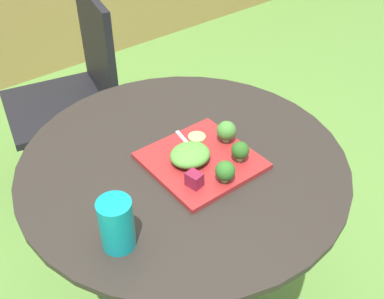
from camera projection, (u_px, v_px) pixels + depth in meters
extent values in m
cylinder|color=#28231E|center=(183.00, 162.00, 1.27)|extent=(0.90, 0.90, 0.02)
cylinder|color=#28231E|center=(184.00, 245.00, 1.49)|extent=(0.06, 0.06, 0.68)
cube|color=black|center=(60.00, 106.00, 2.02)|extent=(0.52, 0.52, 0.03)
cube|color=black|center=(97.00, 47.00, 1.94)|extent=(0.12, 0.41, 0.45)
cylinder|color=black|center=(21.00, 135.00, 2.22)|extent=(0.02, 0.02, 0.43)
cylinder|color=black|center=(36.00, 181.00, 1.97)|extent=(0.02, 0.02, 0.43)
cylinder|color=black|center=(94.00, 116.00, 2.34)|extent=(0.02, 0.02, 0.43)
cylinder|color=black|center=(117.00, 157.00, 2.09)|extent=(0.02, 0.02, 0.43)
cube|color=maroon|center=(201.00, 161.00, 1.25)|extent=(0.27, 0.27, 0.01)
cylinder|color=#0F8C93|center=(117.00, 224.00, 1.00)|extent=(0.08, 0.08, 0.13)
cylinder|color=#0D777D|center=(117.00, 230.00, 1.01)|extent=(0.07, 0.07, 0.09)
cube|color=silver|center=(186.00, 142.00, 1.30)|extent=(0.03, 0.11, 0.00)
cube|color=silver|center=(199.00, 157.00, 1.25)|extent=(0.03, 0.05, 0.00)
ellipsoid|color=#519338|center=(191.00, 154.00, 1.22)|extent=(0.11, 0.10, 0.04)
cylinder|color=#99B770|center=(226.00, 139.00, 1.30)|extent=(0.02, 0.02, 0.01)
sphere|color=#427F33|center=(226.00, 131.00, 1.28)|extent=(0.05, 0.05, 0.05)
cylinder|color=#99B770|center=(240.00, 158.00, 1.24)|extent=(0.02, 0.02, 0.01)
sphere|color=#285B1E|center=(240.00, 150.00, 1.22)|extent=(0.05, 0.05, 0.05)
cylinder|color=#99B770|center=(225.00, 179.00, 1.17)|extent=(0.02, 0.02, 0.01)
sphere|color=#2D6623|center=(225.00, 171.00, 1.16)|extent=(0.05, 0.05, 0.05)
cylinder|color=#8EB766|center=(197.00, 137.00, 1.32)|extent=(0.05, 0.05, 0.01)
cube|color=maroon|center=(194.00, 179.00, 1.15)|extent=(0.04, 0.04, 0.04)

